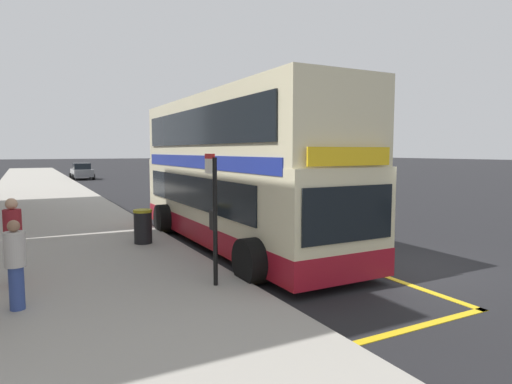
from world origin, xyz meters
TOP-DOWN VIEW (x-y plane):
  - ground_plane at (0.00, 32.00)m, footprint 260.00×260.00m
  - pavement_near at (-7.00, 32.00)m, footprint 6.00×76.00m
  - double_decker_bus at (-2.46, 4.22)m, footprint 3.24×10.31m
  - bus_bay_markings at (-2.42, 3.95)m, footprint 3.17×13.52m
  - bus_stop_sign at (-4.70, 0.52)m, footprint 0.09×0.51m
  - parked_car_grey_far at (-2.94, 38.93)m, footprint 2.09×4.20m
  - pedestrian_waiting_near_sign at (-8.25, 2.38)m, footprint 0.34×0.34m
  - pedestrian_further_back at (-8.19, 0.78)m, footprint 0.34×0.34m
  - litter_bin at (-5.01, 5.13)m, footprint 0.54×0.54m

SIDE VIEW (x-z plane):
  - ground_plane at x=0.00m, z-range 0.00..0.00m
  - bus_bay_markings at x=-2.42m, z-range 0.00..0.01m
  - pavement_near at x=-7.00m, z-range 0.00..0.14m
  - litter_bin at x=-5.01m, z-range 0.14..1.13m
  - parked_car_grey_far at x=-2.94m, z-range -0.01..1.61m
  - pedestrian_further_back at x=-8.19m, z-range 0.20..1.73m
  - pedestrian_waiting_near_sign at x=-8.25m, z-range 0.22..1.97m
  - bus_stop_sign at x=-4.70m, z-range 0.38..3.01m
  - double_decker_bus at x=-2.46m, z-range -0.14..4.26m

